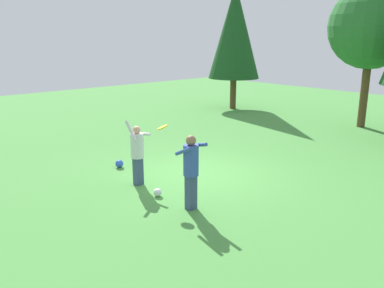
{
  "coord_description": "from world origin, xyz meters",
  "views": [
    {
      "loc": [
        7.84,
        -7.2,
        3.76
      ],
      "look_at": [
        0.36,
        -0.51,
        1.05
      ],
      "focal_mm": 37.22,
      "sensor_mm": 36.0,
      "label": 1
    }
  ],
  "objects_px": {
    "person_catcher": "(191,166)",
    "tree_center": "(372,27)",
    "ball_blue": "(119,164)",
    "frisbee": "(162,127)",
    "ball_white": "(158,192)",
    "person_thrower": "(137,150)",
    "tree_far_left": "(235,32)"
  },
  "relations": [
    {
      "from": "frisbee",
      "to": "tree_center",
      "type": "relative_size",
      "value": 0.06
    },
    {
      "from": "ball_blue",
      "to": "tree_center",
      "type": "height_order",
      "value": "tree_center"
    },
    {
      "from": "person_thrower",
      "to": "person_catcher",
      "type": "distance_m",
      "value": 2.07
    },
    {
      "from": "person_catcher",
      "to": "tree_center",
      "type": "relative_size",
      "value": 0.29
    },
    {
      "from": "person_catcher",
      "to": "tree_center",
      "type": "height_order",
      "value": "tree_center"
    },
    {
      "from": "ball_white",
      "to": "tree_center",
      "type": "relative_size",
      "value": 0.03
    },
    {
      "from": "frisbee",
      "to": "ball_white",
      "type": "xyz_separation_m",
      "value": [
        0.11,
        -0.27,
        -1.56
      ]
    },
    {
      "from": "ball_blue",
      "to": "tree_center",
      "type": "distance_m",
      "value": 11.71
    },
    {
      "from": "ball_white",
      "to": "tree_far_left",
      "type": "xyz_separation_m",
      "value": [
        -7.2,
        10.52,
        3.9
      ]
    },
    {
      "from": "person_catcher",
      "to": "person_thrower",
      "type": "bearing_deg",
      "value": 6.86
    },
    {
      "from": "person_thrower",
      "to": "frisbee",
      "type": "height_order",
      "value": "person_thrower"
    },
    {
      "from": "person_thrower",
      "to": "frisbee",
      "type": "distance_m",
      "value": 1.15
    },
    {
      "from": "frisbee",
      "to": "tree_center",
      "type": "xyz_separation_m",
      "value": [
        -0.28,
        11.0,
        2.49
      ]
    },
    {
      "from": "person_thrower",
      "to": "ball_blue",
      "type": "height_order",
      "value": "person_thrower"
    },
    {
      "from": "ball_white",
      "to": "person_catcher",
      "type": "bearing_deg",
      "value": 6.86
    },
    {
      "from": "tree_center",
      "to": "tree_far_left",
      "type": "bearing_deg",
      "value": -173.73
    },
    {
      "from": "person_thrower",
      "to": "tree_far_left",
      "type": "distance_m",
      "value": 12.5
    },
    {
      "from": "person_thrower",
      "to": "person_catcher",
      "type": "relative_size",
      "value": 1.02
    },
    {
      "from": "person_catcher",
      "to": "ball_white",
      "type": "distance_m",
      "value": 1.42
    },
    {
      "from": "person_thrower",
      "to": "ball_white",
      "type": "relative_size",
      "value": 8.6
    },
    {
      "from": "ball_white",
      "to": "frisbee",
      "type": "bearing_deg",
      "value": 112.59
    },
    {
      "from": "person_thrower",
      "to": "tree_far_left",
      "type": "xyz_separation_m",
      "value": [
        -6.21,
        10.4,
        3.07
      ]
    },
    {
      "from": "person_catcher",
      "to": "ball_blue",
      "type": "height_order",
      "value": "person_catcher"
    },
    {
      "from": "person_thrower",
      "to": "frisbee",
      "type": "xyz_separation_m",
      "value": [
        0.88,
        0.15,
        0.73
      ]
    },
    {
      "from": "person_catcher",
      "to": "ball_blue",
      "type": "relative_size",
      "value": 7.22
    },
    {
      "from": "frisbee",
      "to": "tree_far_left",
      "type": "height_order",
      "value": "tree_far_left"
    },
    {
      "from": "person_thrower",
      "to": "tree_center",
      "type": "bearing_deg",
      "value": 77.35
    },
    {
      "from": "person_catcher",
      "to": "tree_far_left",
      "type": "bearing_deg",
      "value": -44.96
    },
    {
      "from": "ball_blue",
      "to": "person_catcher",
      "type": "bearing_deg",
      "value": -5.67
    },
    {
      "from": "person_catcher",
      "to": "tree_far_left",
      "type": "relative_size",
      "value": 0.27
    },
    {
      "from": "person_catcher",
      "to": "frisbee",
      "type": "bearing_deg",
      "value": -0.0
    },
    {
      "from": "frisbee",
      "to": "ball_blue",
      "type": "xyz_separation_m",
      "value": [
        -2.42,
        0.22,
        -1.55
      ]
    }
  ]
}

